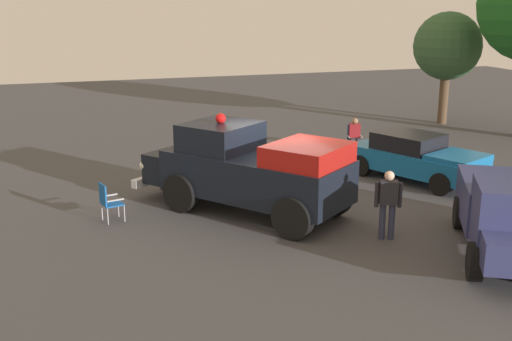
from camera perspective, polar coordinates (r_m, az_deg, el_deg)
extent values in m
plane|color=#424244|center=(17.15, 1.96, -3.49)|extent=(60.00, 60.00, 0.00)
cylinder|color=black|center=(16.89, -6.83, -2.03)|extent=(0.88, 1.02, 1.04)
cylinder|color=black|center=(18.37, -2.71, -0.52)|extent=(0.88, 1.02, 1.04)
cylinder|color=black|center=(14.91, 3.35, -4.33)|extent=(0.88, 1.02, 1.04)
cylinder|color=black|center=(16.56, 6.97, -2.39)|extent=(0.88, 1.02, 1.04)
cube|color=black|center=(16.46, 0.00, -0.47)|extent=(4.63, 5.17, 1.10)
cube|color=black|center=(18.21, -7.39, 0.53)|extent=(1.95, 1.78, 0.84)
cube|color=black|center=(16.90, -3.21, 3.08)|extent=(2.54, 2.50, 0.76)
cube|color=#B21914|center=(15.46, 4.73, 1.32)|extent=(2.59, 2.54, 0.60)
cube|color=silver|center=(18.50, -8.43, 0.73)|extent=(1.22, 0.97, 0.64)
cube|color=silver|center=(18.68, -8.61, -0.47)|extent=(1.91, 1.51, 0.24)
sphere|color=white|center=(17.94, -10.13, 0.46)|extent=(0.36, 0.36, 0.26)
sphere|color=white|center=(19.04, -6.85, 1.45)|extent=(0.36, 0.36, 0.26)
sphere|color=red|center=(16.80, -3.24, 4.74)|extent=(0.39, 0.39, 0.28)
cylinder|color=black|center=(20.37, 18.89, -0.28)|extent=(0.52, 0.73, 0.68)
cylinder|color=black|center=(18.99, 16.48, -1.18)|extent=(0.52, 0.73, 0.68)
cylinder|color=black|center=(21.83, 12.25, 1.22)|extent=(0.52, 0.73, 0.68)
cylinder|color=black|center=(20.55, 9.59, 0.48)|extent=(0.52, 0.73, 0.68)
cube|color=#196BAD|center=(20.32, 14.27, 0.86)|extent=(3.37, 4.57, 0.64)
cube|color=#196BAD|center=(19.51, 17.88, 1.09)|extent=(2.07, 1.95, 0.20)
cube|color=black|center=(20.35, 13.67, 2.55)|extent=(2.20, 2.37, 0.56)
cube|color=silver|center=(19.32, 19.60, -0.98)|extent=(1.80, 0.93, 0.20)
cylinder|color=black|center=(13.55, 19.26, -7.81)|extent=(0.65, 0.83, 0.80)
cylinder|color=black|center=(16.43, 18.03, -3.64)|extent=(0.65, 0.83, 0.80)
cube|color=navy|center=(15.83, 21.56, -2.59)|extent=(3.00, 3.29, 1.00)
cylinder|color=#B7BABF|center=(23.42, 9.56, 2.00)|extent=(0.03, 0.03, 0.44)
cylinder|color=#B7BABF|center=(23.33, 8.51, 1.99)|extent=(0.03, 0.03, 0.44)
cylinder|color=#B7BABF|center=(23.84, 9.34, 2.24)|extent=(0.03, 0.03, 0.44)
cylinder|color=#B7BABF|center=(23.75, 8.30, 2.24)|extent=(0.03, 0.03, 0.44)
cube|color=#1959A5|center=(23.54, 8.95, 2.68)|extent=(0.59, 0.59, 0.04)
cube|color=#1959A5|center=(23.71, 8.86, 3.48)|extent=(0.47, 0.17, 0.56)
cube|color=#B7BABF|center=(23.55, 9.54, 3.07)|extent=(0.15, 0.43, 0.03)
cube|color=#B7BABF|center=(23.45, 8.39, 3.07)|extent=(0.15, 0.43, 0.03)
cylinder|color=#B7BABF|center=(16.85, -12.38, -3.41)|extent=(0.03, 0.03, 0.44)
cylinder|color=#B7BABF|center=(16.45, -11.85, -3.84)|extent=(0.03, 0.03, 0.44)
cylinder|color=#B7BABF|center=(16.72, -13.80, -3.65)|extent=(0.03, 0.03, 0.44)
cylinder|color=#B7BABF|center=(16.32, -13.30, -4.08)|extent=(0.03, 0.03, 0.44)
cube|color=#1959A5|center=(16.51, -12.88, -2.97)|extent=(0.58, 0.58, 0.04)
cube|color=#1959A5|center=(16.35, -13.73, -2.15)|extent=(0.15, 0.48, 0.56)
cube|color=#B7BABF|center=(16.68, -13.19, -2.21)|extent=(0.44, 0.14, 0.03)
cube|color=#B7BABF|center=(16.24, -12.63, -2.65)|extent=(0.44, 0.14, 0.03)
cylinder|color=#383842|center=(23.35, 9.29, 1.98)|extent=(0.16, 0.16, 0.45)
cylinder|color=#383842|center=(23.31, 8.81, 1.98)|extent=(0.16, 0.16, 0.45)
cube|color=#383842|center=(23.44, 9.24, 2.75)|extent=(0.26, 0.46, 0.13)
cube|color=#383842|center=(23.40, 8.76, 2.75)|extent=(0.26, 0.46, 0.13)
cube|color=maroon|center=(23.55, 8.94, 3.57)|extent=(0.44, 0.32, 0.54)
sphere|color=#9E704C|center=(23.46, 8.98, 4.44)|extent=(0.27, 0.27, 0.22)
cylinder|color=#2D334C|center=(15.24, 12.20, -4.54)|extent=(0.19, 0.19, 0.88)
cylinder|color=#2D334C|center=(15.20, 11.38, -4.54)|extent=(0.19, 0.19, 0.88)
cube|color=#26262D|center=(15.00, 11.94, -1.95)|extent=(0.49, 0.39, 0.56)
cylinder|color=#26262D|center=(15.06, 12.95, -2.18)|extent=(0.13, 0.13, 0.60)
cylinder|color=#26262D|center=(14.97, 10.91, -2.16)|extent=(0.13, 0.13, 0.60)
sphere|color=beige|center=(14.88, 12.03, -0.48)|extent=(0.30, 0.30, 0.23)
cylinder|color=brown|center=(29.98, 16.66, 6.42)|extent=(0.41, 0.41, 2.45)
sphere|color=#345A35|center=(29.74, 17.00, 10.76)|extent=(3.02, 3.02, 3.02)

